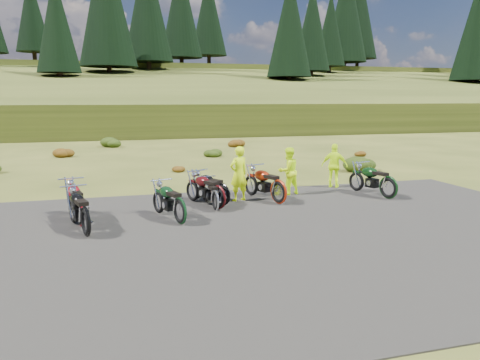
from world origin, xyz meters
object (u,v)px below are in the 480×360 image
object	(u,v)px
motorcycle_0	(87,238)
person_middle	(239,175)
motorcycle_7	(388,200)
motorcycle_3	(216,212)

from	to	relation	value
motorcycle_0	person_middle	bearing A→B (deg)	-73.66
motorcycle_7	person_middle	world-z (taller)	person_middle
person_middle	motorcycle_3	bearing A→B (deg)	29.84
person_middle	motorcycle_0	bearing A→B (deg)	13.51
motorcycle_0	motorcycle_3	distance (m)	4.21
motorcycle_3	motorcycle_7	bearing A→B (deg)	-92.01
motorcycle_3	motorcycle_7	xyz separation A→B (m)	(6.25, 0.10, 0.00)
motorcycle_3	person_middle	distance (m)	1.90
motorcycle_3	motorcycle_7	size ratio (longest dim) A/B	0.81
motorcycle_0	motorcycle_7	size ratio (longest dim) A/B	0.98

